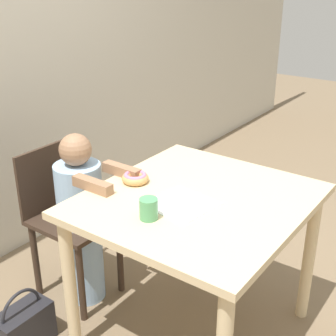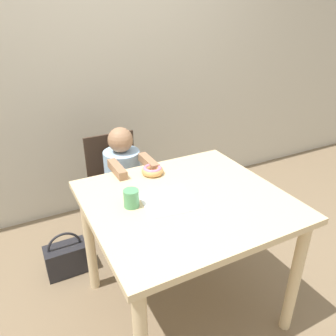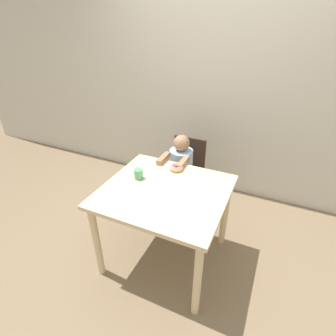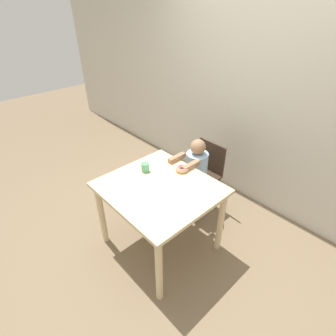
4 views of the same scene
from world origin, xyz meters
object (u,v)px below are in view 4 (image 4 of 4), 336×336
object	(u,v)px
child_figure	(195,178)
cup	(145,167)
handbag	(167,187)
donut	(182,169)
chair	(202,176)

from	to	relation	value
child_figure	cup	xyz separation A→B (m)	(-0.16, -0.57, 0.32)
child_figure	handbag	xyz separation A→B (m)	(-0.45, -0.02, -0.37)
handbag	cup	world-z (taller)	cup
donut	handbag	world-z (taller)	donut
donut	chair	bearing A→B (deg)	100.43
chair	cup	distance (m)	0.79
cup	donut	bearing A→B (deg)	48.33
cup	child_figure	bearing A→B (deg)	74.47
child_figure	cup	distance (m)	0.68
handbag	cup	distance (m)	0.93
chair	child_figure	size ratio (longest dim) A/B	0.87
donut	cup	world-z (taller)	cup
child_figure	donut	xyz separation A→B (m)	(0.08, -0.31, 0.30)
child_figure	donut	world-z (taller)	child_figure
cup	handbag	bearing A→B (deg)	117.41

